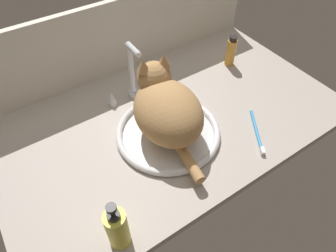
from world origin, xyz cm
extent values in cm
cube|color=#ADA399|center=(0.00, 0.00, 1.50)|extent=(119.81, 68.98, 3.00)
cube|color=silver|center=(0.00, 35.69, 15.84)|extent=(119.81, 2.40, 31.68)
torus|color=white|center=(-5.21, -5.51, 4.12)|extent=(34.76, 34.76, 2.25)
cylinder|color=white|center=(-5.21, -5.51, 3.30)|extent=(31.38, 31.38, 0.60)
cylinder|color=silver|center=(-5.21, 17.60, 4.03)|extent=(4.00, 4.00, 2.06)
cylinder|color=silver|center=(-5.21, 17.60, 15.01)|extent=(2.00, 2.00, 19.90)
sphere|color=silver|center=(-5.21, 17.60, 24.96)|extent=(2.20, 2.20, 2.20)
cylinder|color=silver|center=(-5.21, 14.45, 24.96)|extent=(2.00, 6.29, 2.00)
sphere|color=silver|center=(-5.21, 11.30, 24.96)|extent=(2.10, 2.10, 2.10)
cylinder|color=silver|center=(-14.08, 17.60, 3.80)|extent=(3.20, 3.20, 1.60)
cone|color=silver|center=(-14.08, 17.60, 6.55)|extent=(2.88, 2.88, 3.90)
cylinder|color=silver|center=(3.67, 17.60, 3.80)|extent=(3.20, 3.20, 1.60)
cone|color=silver|center=(3.67, 17.60, 6.55)|extent=(2.88, 2.88, 3.90)
ellipsoid|color=tan|center=(-5.21, -5.51, 13.42)|extent=(24.95, 30.07, 16.34)
sphere|color=tan|center=(-3.38, 5.12, 18.69)|extent=(11.17, 11.17, 11.17)
cone|color=tan|center=(-6.68, 5.69, 24.69)|extent=(4.24, 4.24, 4.19)
cone|color=tan|center=(-0.08, 4.55, 24.69)|extent=(4.24, 4.24, 4.19)
ellipsoid|color=silver|center=(-2.67, 9.25, 17.58)|extent=(5.19, 4.10, 3.57)
ellipsoid|color=silver|center=(-3.61, 3.79, 12.60)|extent=(12.49, 9.37, 8.98)
cylinder|color=tan|center=(-7.91, -21.24, 6.85)|extent=(5.37, 13.41, 3.20)
cylinder|color=gold|center=(37.91, 12.82, 8.53)|extent=(3.89, 3.89, 11.06)
cylinder|color=black|center=(37.91, 12.82, 14.96)|extent=(2.92, 2.92, 1.80)
cylinder|color=#E5DB4C|center=(-34.93, -28.29, 9.54)|extent=(5.43, 5.43, 13.08)
cylinder|color=black|center=(-34.93, -28.29, 16.68)|extent=(2.99, 2.99, 1.20)
cylinder|color=black|center=(-34.93, -28.29, 18.43)|extent=(1.09, 1.09, 2.30)
cylinder|color=black|center=(-34.93, -28.29, 20.17)|extent=(2.44, 2.44, 1.20)
cylinder|color=#338CD1|center=(20.63, -20.43, 3.50)|extent=(10.10, 14.64, 1.00)
cube|color=white|center=(15.29, -28.55, 4.10)|extent=(2.43, 2.83, 1.20)
camera|label=1|loc=(-41.16, -59.43, 78.72)|focal=31.82mm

